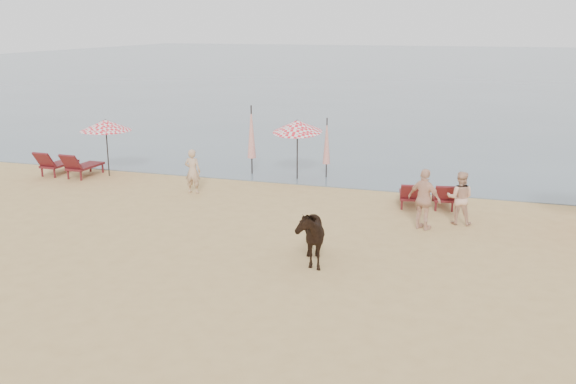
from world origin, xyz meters
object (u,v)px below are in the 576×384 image
(umbrella_open_left_a, at_px, (106,125))
(beachgoer_right_a, at_px, (460,198))
(umbrella_closed_left, at_px, (251,132))
(umbrella_closed_right, at_px, (327,141))
(beachgoer_left, at_px, (193,171))
(cow, at_px, (308,234))
(lounger_cluster_right, at_px, (427,195))
(lounger_cluster_left, at_px, (68,164))
(umbrella_open_left_b, at_px, (297,126))
(beachgoer_right_b, at_px, (424,199))

(umbrella_open_left_a, relative_size, beachgoer_right_a, 1.39)
(umbrella_closed_left, height_order, beachgoer_right_a, umbrella_closed_left)
(umbrella_closed_right, relative_size, beachgoer_left, 1.48)
(cow, bearing_deg, lounger_cluster_right, 46.72)
(lounger_cluster_left, distance_m, umbrella_open_left_a, 2.06)
(umbrella_closed_right, bearing_deg, umbrella_open_left_b, -150.03)
(umbrella_open_left_a, height_order, umbrella_closed_right, umbrella_closed_right)
(lounger_cluster_left, bearing_deg, beachgoer_left, -6.41)
(umbrella_closed_left, height_order, beachgoer_right_b, umbrella_closed_left)
(umbrella_open_left_b, distance_m, cow, 8.31)
(umbrella_open_left_b, xyz_separation_m, beachgoer_right_a, (5.82, -3.66, -1.19))
(umbrella_closed_left, relative_size, umbrella_closed_right, 1.17)
(umbrella_open_left_b, distance_m, beachgoer_left, 4.12)
(umbrella_closed_left, xyz_separation_m, beachgoer_right_a, (7.66, -3.95, -0.83))
(lounger_cluster_left, xyz_separation_m, umbrella_open_left_a, (1.41, 0.46, 1.43))
(umbrella_open_left_a, distance_m, umbrella_closed_left, 5.26)
(umbrella_open_left_a, xyz_separation_m, beachgoer_right_a, (12.58, -2.13, -1.13))
(beachgoer_left, bearing_deg, umbrella_closed_left, -108.77)
(lounger_cluster_left, distance_m, umbrella_closed_left, 6.83)
(umbrella_closed_left, distance_m, umbrella_closed_right, 2.80)
(lounger_cluster_right, height_order, beachgoer_left, beachgoer_left)
(umbrella_open_left_b, xyz_separation_m, beachgoer_right_b, (4.92, -4.43, -1.10))
(umbrella_open_left_b, bearing_deg, beachgoer_right_a, -27.76)
(beachgoer_right_a, bearing_deg, umbrella_open_left_a, -9.10)
(lounger_cluster_right, bearing_deg, umbrella_closed_left, 149.89)
(umbrella_open_left_a, relative_size, beachgoer_left, 1.41)
(lounger_cluster_right, bearing_deg, umbrella_closed_right, 134.92)
(lounger_cluster_left, xyz_separation_m, beachgoer_right_b, (13.09, -2.44, 0.39))
(umbrella_open_left_a, bearing_deg, beachgoer_right_a, -31.60)
(umbrella_open_left_a, height_order, umbrella_closed_left, umbrella_closed_left)
(umbrella_closed_right, bearing_deg, beachgoer_right_b, -51.33)
(lounger_cluster_right, bearing_deg, umbrella_open_left_a, 167.36)
(lounger_cluster_left, bearing_deg, beachgoer_right_b, -8.19)
(beachgoer_right_a, bearing_deg, umbrella_open_left_b, -31.68)
(umbrella_open_left_a, height_order, beachgoer_right_b, umbrella_open_left_a)
(lounger_cluster_left, xyz_separation_m, umbrella_open_left_b, (8.17, 2.00, 1.48))
(cow, bearing_deg, umbrella_closed_right, 79.49)
(umbrella_open_left_a, relative_size, umbrella_closed_right, 0.95)
(lounger_cluster_right, bearing_deg, cow, -120.59)
(umbrella_open_left_b, bearing_deg, lounger_cluster_left, -161.86)
(umbrella_closed_left, bearing_deg, beachgoer_left, -106.03)
(lounger_cluster_left, relative_size, umbrella_closed_right, 0.86)
(umbrella_closed_right, distance_m, beachgoer_left, 5.03)
(umbrella_closed_left, bearing_deg, beachgoer_right_b, -34.97)
(umbrella_open_left_b, bearing_deg, lounger_cluster_right, -20.83)
(lounger_cluster_right, distance_m, umbrella_open_left_b, 5.51)
(lounger_cluster_left, distance_m, lounger_cluster_right, 12.96)
(lounger_cluster_right, bearing_deg, umbrella_open_left_b, 145.70)
(umbrella_closed_left, bearing_deg, beachgoer_right_a, -27.31)
(umbrella_open_left_a, height_order, umbrella_open_left_b, umbrella_open_left_b)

